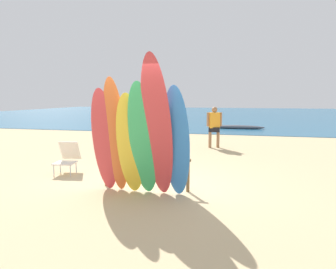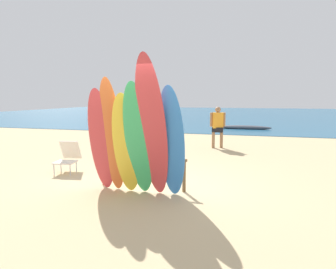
{
  "view_description": "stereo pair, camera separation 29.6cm",
  "coord_description": "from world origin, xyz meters",
  "px_view_note": "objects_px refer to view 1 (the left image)",
  "views": [
    {
      "loc": [
        1.93,
        -5.98,
        1.94
      ],
      "look_at": [
        0.0,
        2.02,
        0.92
      ],
      "focal_mm": 32.37,
      "sensor_mm": 36.0,
      "label": 1
    },
    {
      "loc": [
        2.21,
        -5.9,
        1.94
      ],
      "look_at": [
        0.0,
        2.02,
        0.92
      ],
      "focal_mm": 32.37,
      "sensor_mm": 36.0,
      "label": 2
    }
  ],
  "objects_px": {
    "surfboard_red_0": "(105,141)",
    "beach_chair_red": "(68,156)",
    "surfboard_orange_1": "(116,136)",
    "surfboard_green_3": "(143,140)",
    "distant_boat": "(238,127)",
    "surfboard_yellow_2": "(130,145)",
    "beachgoer_strolling": "(122,131)",
    "beachgoer_near_rack": "(214,124)",
    "surfboard_red_4": "(157,129)",
    "surfboard_rack": "(146,165)",
    "surfboard_blue_5": "(176,143)"
  },
  "relations": [
    {
      "from": "surfboard_red_0",
      "to": "beach_chair_red",
      "type": "height_order",
      "value": "surfboard_red_0"
    },
    {
      "from": "surfboard_orange_1",
      "to": "surfboard_green_3",
      "type": "xyz_separation_m",
      "value": [
        0.6,
        -0.1,
        -0.05
      ]
    },
    {
      "from": "surfboard_orange_1",
      "to": "distant_boat",
      "type": "height_order",
      "value": "surfboard_orange_1"
    },
    {
      "from": "surfboard_orange_1",
      "to": "surfboard_yellow_2",
      "type": "bearing_deg",
      "value": -6.69
    },
    {
      "from": "surfboard_yellow_2",
      "to": "surfboard_green_3",
      "type": "height_order",
      "value": "surfboard_green_3"
    },
    {
      "from": "beachgoer_strolling",
      "to": "beachgoer_near_rack",
      "type": "distance_m",
      "value": 3.94
    },
    {
      "from": "surfboard_red_0",
      "to": "surfboard_green_3",
      "type": "distance_m",
      "value": 0.86
    },
    {
      "from": "surfboard_red_4",
      "to": "beachgoer_strolling",
      "type": "bearing_deg",
      "value": 125.09
    },
    {
      "from": "surfboard_rack",
      "to": "beachgoer_near_rack",
      "type": "bearing_deg",
      "value": 80.48
    },
    {
      "from": "beachgoer_near_rack",
      "to": "surfboard_blue_5",
      "type": "bearing_deg",
      "value": -111.18
    },
    {
      "from": "surfboard_orange_1",
      "to": "surfboard_red_4",
      "type": "distance_m",
      "value": 0.95
    },
    {
      "from": "surfboard_rack",
      "to": "beachgoer_near_rack",
      "type": "height_order",
      "value": "beachgoer_near_rack"
    },
    {
      "from": "surfboard_rack",
      "to": "surfboard_red_0",
      "type": "distance_m",
      "value": 1.0
    },
    {
      "from": "surfboard_red_0",
      "to": "beachgoer_near_rack",
      "type": "distance_m",
      "value": 6.3
    },
    {
      "from": "surfboard_rack",
      "to": "distant_boat",
      "type": "bearing_deg",
      "value": 82.19
    },
    {
      "from": "beachgoer_strolling",
      "to": "distant_boat",
      "type": "relative_size",
      "value": 0.5
    },
    {
      "from": "surfboard_red_4",
      "to": "surfboard_blue_5",
      "type": "xyz_separation_m",
      "value": [
        0.33,
        0.15,
        -0.27
      ]
    },
    {
      "from": "surfboard_orange_1",
      "to": "beachgoer_near_rack",
      "type": "xyz_separation_m",
      "value": [
        1.43,
        6.09,
        -0.26
      ]
    },
    {
      "from": "surfboard_green_3",
      "to": "distant_boat",
      "type": "distance_m",
      "value": 13.59
    },
    {
      "from": "surfboard_red_0",
      "to": "beachgoer_near_rack",
      "type": "relative_size",
      "value": 1.37
    },
    {
      "from": "surfboard_rack",
      "to": "surfboard_blue_5",
      "type": "distance_m",
      "value": 1.06
    },
    {
      "from": "beachgoer_strolling",
      "to": "distant_boat",
      "type": "bearing_deg",
      "value": 133.72
    },
    {
      "from": "surfboard_yellow_2",
      "to": "surfboard_blue_5",
      "type": "xyz_separation_m",
      "value": [
        0.92,
        0.01,
        0.07
      ]
    },
    {
      "from": "surfboard_rack",
      "to": "surfboard_red_0",
      "type": "xyz_separation_m",
      "value": [
        -0.73,
        -0.41,
        0.55
      ]
    },
    {
      "from": "beach_chair_red",
      "to": "beachgoer_strolling",
      "type": "bearing_deg",
      "value": 57.89
    },
    {
      "from": "surfboard_red_0",
      "to": "beach_chair_red",
      "type": "xyz_separation_m",
      "value": [
        -1.63,
        1.24,
        -0.64
      ]
    },
    {
      "from": "surfboard_green_3",
      "to": "beach_chair_red",
      "type": "bearing_deg",
      "value": 152.0
    },
    {
      "from": "surfboard_yellow_2",
      "to": "distant_boat",
      "type": "relative_size",
      "value": 0.65
    },
    {
      "from": "surfboard_rack",
      "to": "beachgoer_near_rack",
      "type": "distance_m",
      "value": 5.75
    },
    {
      "from": "surfboard_green_3",
      "to": "surfboard_blue_5",
      "type": "height_order",
      "value": "surfboard_green_3"
    },
    {
      "from": "beach_chair_red",
      "to": "distant_boat",
      "type": "xyz_separation_m",
      "value": [
        4.13,
        12.09,
        -0.31
      ]
    },
    {
      "from": "surfboard_red_4",
      "to": "beachgoer_near_rack",
      "type": "distance_m",
      "value": 6.31
    },
    {
      "from": "surfboard_red_0",
      "to": "distant_boat",
      "type": "bearing_deg",
      "value": 76.68
    },
    {
      "from": "surfboard_green_3",
      "to": "surfboard_red_0",
      "type": "bearing_deg",
      "value": 173.01
    },
    {
      "from": "beachgoer_near_rack",
      "to": "surfboard_rack",
      "type": "bearing_deg",
      "value": -118.95
    },
    {
      "from": "surfboard_rack",
      "to": "surfboard_green_3",
      "type": "relative_size",
      "value": 0.84
    },
    {
      "from": "surfboard_red_4",
      "to": "beachgoer_near_rack",
      "type": "relative_size",
      "value": 1.78
    },
    {
      "from": "surfboard_red_4",
      "to": "distant_boat",
      "type": "distance_m",
      "value": 13.66
    },
    {
      "from": "surfboard_blue_5",
      "to": "surfboard_red_4",
      "type": "bearing_deg",
      "value": -154.88
    },
    {
      "from": "distant_boat",
      "to": "surfboard_yellow_2",
      "type": "bearing_deg",
      "value": -98.21
    },
    {
      "from": "beachgoer_strolling",
      "to": "distant_boat",
      "type": "xyz_separation_m",
      "value": [
        3.37,
        10.26,
        -0.8
      ]
    },
    {
      "from": "beachgoer_strolling",
      "to": "beachgoer_near_rack",
      "type": "xyz_separation_m",
      "value": [
        2.55,
        3.0,
        -0.01
      ]
    },
    {
      "from": "surfboard_red_4",
      "to": "distant_boat",
      "type": "xyz_separation_m",
      "value": [
        1.34,
        13.54,
        -1.24
      ]
    },
    {
      "from": "surfboard_rack",
      "to": "beachgoer_strolling",
      "type": "xyz_separation_m",
      "value": [
        -1.6,
        2.66,
        0.4
      ]
    },
    {
      "from": "surfboard_rack",
      "to": "beachgoer_strolling",
      "type": "bearing_deg",
      "value": 120.99
    },
    {
      "from": "distant_boat",
      "to": "beach_chair_red",
      "type": "bearing_deg",
      "value": -108.86
    },
    {
      "from": "surfboard_orange_1",
      "to": "surfboard_yellow_2",
      "type": "relative_size",
      "value": 1.14
    },
    {
      "from": "surfboard_blue_5",
      "to": "beachgoer_strolling",
      "type": "height_order",
      "value": "surfboard_blue_5"
    },
    {
      "from": "surfboard_green_3",
      "to": "beachgoer_near_rack",
      "type": "distance_m",
      "value": 6.25
    },
    {
      "from": "surfboard_rack",
      "to": "surfboard_yellow_2",
      "type": "relative_size",
      "value": 0.93
    }
  ]
}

